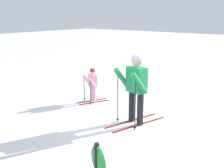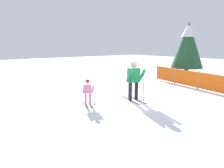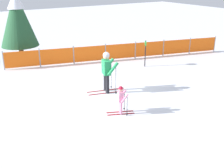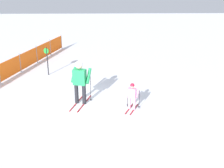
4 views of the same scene
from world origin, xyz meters
name	(u,v)px [view 1 (image 1 of 4)]	position (x,y,z in m)	size (l,w,h in m)	color
ground_plane	(139,126)	(0.00, 0.00, 0.00)	(60.00, 60.00, 0.00)	white
skier_adult	(136,82)	(-0.09, -0.18, 1.00)	(1.62, 0.82, 1.68)	maroon
skier_child	(92,83)	(-0.68, -2.07, 0.58)	(0.96, 0.59, 1.01)	maroon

